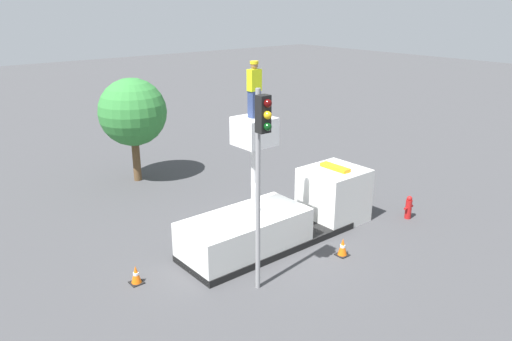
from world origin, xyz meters
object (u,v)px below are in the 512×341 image
fire_hydrant (409,207)px  traffic_cone_curbside (343,247)px  bucket_truck (283,216)px  tree_left_bg (133,112)px  traffic_cone_rear (136,275)px  worker (254,89)px  traffic_light_pole (261,154)px

fire_hydrant → traffic_cone_curbside: (-4.29, -0.38, -0.17)m
bucket_truck → tree_left_bg: (-1.14, 8.99, 2.37)m
fire_hydrant → traffic_cone_rear: 10.72m
fire_hydrant → tree_left_bg: size_ratio=0.19×
traffic_cone_rear → traffic_cone_curbside: traffic_cone_curbside is taller
traffic_cone_curbside → worker: bearing=133.0°
traffic_cone_rear → bucket_truck: bearing=-6.5°
worker → traffic_light_pole: (-1.43, -2.04, -1.33)m
tree_left_bg → traffic_cone_rear: bearing=-117.0°
worker → fire_hydrant: size_ratio=1.86×
traffic_light_pole → traffic_cone_curbside: size_ratio=9.60×
fire_hydrant → traffic_cone_rear: size_ratio=1.60×
worker → traffic_light_pole: bearing=-125.0°
bucket_truck → traffic_light_pole: traffic_light_pole is taller
bucket_truck → traffic_cone_curbside: (0.75, -2.18, -0.61)m
bucket_truck → traffic_light_pole: bearing=-143.1°
bucket_truck → traffic_cone_curbside: bearing=-71.1°
worker → traffic_cone_curbside: worker is taller
traffic_cone_rear → tree_left_bg: tree_left_bg is taller
fire_hydrant → tree_left_bg: bearing=119.8°
traffic_cone_rear → traffic_cone_curbside: size_ratio=0.95×
worker → traffic_cone_rear: bearing=171.6°
fire_hydrant → traffic_cone_curbside: fire_hydrant is taller
worker → traffic_cone_curbside: 6.03m
traffic_light_pole → tree_left_bg: size_ratio=1.23×
traffic_cone_rear → traffic_cone_curbside: bearing=-24.4°
traffic_light_pole → tree_left_bg: traffic_light_pole is taller
traffic_cone_rear → worker: bearing=-8.4°
bucket_truck → fire_hydrant: bearing=-19.7°
bucket_truck → worker: (-1.29, 0.00, 4.62)m
traffic_light_pole → fire_hydrant: traffic_light_pole is taller
traffic_cone_rear → tree_left_bg: 9.87m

